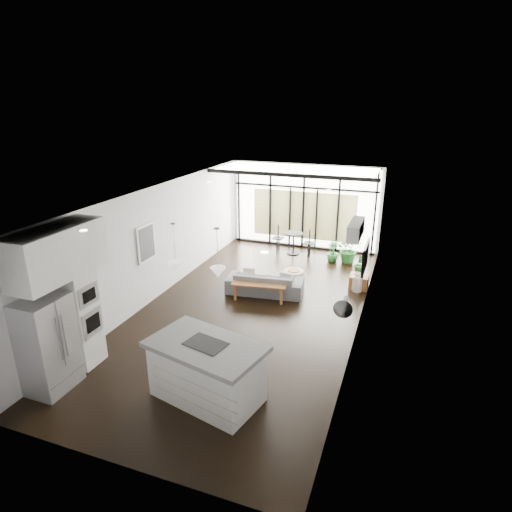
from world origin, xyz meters
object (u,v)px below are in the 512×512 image
Objects in this scene: sofa at (265,279)px; pouf at (294,278)px; milk_can at (357,282)px; island at (207,371)px; console_bench at (259,292)px; fridge at (47,344)px; tv at (366,257)px.

sofa is 3.64× the size of pouf.
milk_can is (2.24, 0.92, -0.13)m from sofa.
island is at bearing 88.95° from sofa.
milk_can is (2.24, 1.38, 0.04)m from console_bench.
fridge is at bearing -124.43° from console_bench.
milk_can is at bearing 7.82° from pouf.
sofa is 2.63m from tv.
milk_can is at bearing 84.30° from island.
pouf is at bearing 160.30° from tv.
fridge is at bearing -127.18° from milk_can.
sofa is 3.83× the size of milk_can.
console_bench is (-0.44, 3.81, -0.29)m from island.
milk_can is at bearing 104.01° from tv.
tv is at bearing -19.70° from pouf.
tv is (2.46, 0.47, 1.08)m from console_bench.
tv reaches higher than milk_can.
island is 4.97m from pouf.
console_bench is 2.63m from milk_can.
tv reaches higher than pouf.
sofa is at bearing -129.84° from pouf.
fridge is 1.24× the size of console_bench.
sofa is at bearing -179.59° from tv.
sofa is at bearing 109.29° from island.
fridge is 3.14× the size of pouf.
console_bench is at bearing -116.69° from pouf.
fridge is 1.54× the size of tv.
fridge is 0.86× the size of sofa.
fridge is 5.03m from console_bench.
sofa is 1.79× the size of tv.
console_bench is at bearing -169.12° from tv.
fridge is at bearing -152.56° from island.
pouf is at bearing 63.71° from fridge.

